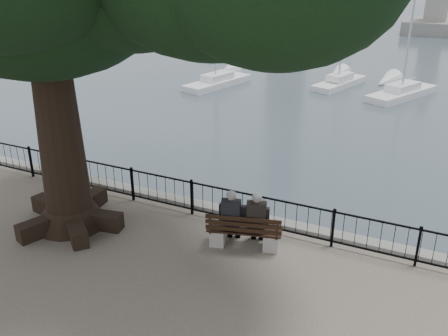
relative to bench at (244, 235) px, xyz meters
The scene contains 11 objects.
harbor 1.97m from the bench, 124.72° to the left, with size 260.00×260.00×1.20m.
railing 1.41m from the bench, 136.48° to the left, with size 22.06×0.06×1.00m.
bench is the anchor object (origin of this frame).
person_left 0.51m from the bench, behind, with size 0.58×0.84×1.56m.
person_right 0.49m from the bench, 34.69° to the left, with size 0.58×0.84×1.56m.
lion_monument 48.41m from the bench, 88.83° to the left, with size 5.99×5.99×8.84m.
sailboat_a 20.61m from the bench, 117.90° to the left, with size 2.69×5.37×9.95m.
sailboat_b 21.61m from the bench, 96.89° to the left, with size 2.60×4.93×10.19m.
sailboat_c 20.51m from the bench, 86.24° to the left, with size 3.60×5.51×10.80m.
sailboat_e 31.00m from the bench, 117.01° to the left, with size 1.84×4.80×9.76m.
sailboat_h 39.74m from the bench, 98.20° to the left, with size 2.19×5.49×13.12m.
Camera 1 is at (5.16, -8.40, 6.81)m, focal length 40.00 mm.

